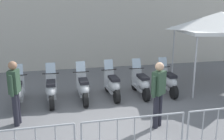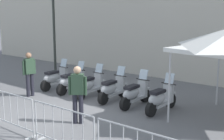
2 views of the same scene
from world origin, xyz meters
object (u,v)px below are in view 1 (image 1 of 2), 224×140
Objects in this scene: motorcycle_5 at (168,82)px; officer_near_row_end at (15,90)px; motorcycle_0 at (18,92)px; officer_mid_plaza at (158,91)px; motorcycle_2 at (83,88)px; canopy_tent at (220,22)px; motorcycle_3 at (113,85)px; motorcycle_1 at (51,90)px; motorcycle_4 at (141,83)px.

officer_near_row_end is at bearing -153.23° from motorcycle_5.
motorcycle_0 is 4.42m from officer_mid_plaza.
canopy_tent is at bearing 16.01° from motorcycle_2.
officer_mid_plaza reaches higher than motorcycle_2.
officer_near_row_end reaches higher than motorcycle_3.
motorcycle_1 and motorcycle_4 have the same top height.
motorcycle_5 is at bearing -158.37° from canopy_tent.
motorcycle_3 and motorcycle_4 have the same top height.
motorcycle_2 is 0.57× the size of canopy_tent.
canopy_tent is at bearing 16.00° from motorcycle_3.
canopy_tent is at bearing 18.33° from motorcycle_4.
motorcycle_0 and motorcycle_4 have the same top height.
motorcycle_4 is at bearing 11.30° from motorcycle_0.
motorcycle_2 is 1.00× the size of motorcycle_3.
motorcycle_2 is at bearing -163.99° from canopy_tent.
canopy_tent is (6.11, 1.65, 2.06)m from motorcycle_1.
motorcycle_5 is at bearing 70.24° from officer_mid_plaza.
motorcycle_2 is 2.05m from motorcycle_4.
canopy_tent reaches higher than officer_mid_plaza.
motorcycle_4 is at bearing 91.56° from officer_mid_plaza.
motorcycle_1 is at bearing -168.33° from motorcycle_4.
officer_near_row_end is (-2.62, -1.99, 0.53)m from motorcycle_3.
motorcycle_1 is (1.00, 0.18, 0.00)m from motorcycle_0.
officer_mid_plaza reaches higher than motorcycle_4.
officer_near_row_end is 7.60m from canopy_tent.
motorcycle_2 is 1.03m from motorcycle_3.
officer_mid_plaza reaches higher than motorcycle_0.
canopy_tent is at bearing 25.21° from officer_near_row_end.
motorcycle_0 is at bearing -168.76° from motorcycle_5.
canopy_tent reaches higher than motorcycle_3.
motorcycle_4 is at bearing 12.32° from motorcycle_2.
canopy_tent is at bearing 21.63° from motorcycle_5.
motorcycle_0 is at bearing 106.02° from officer_near_row_end.
motorcycle_2 is 5.70m from canopy_tent.
motorcycle_4 is (3.01, 0.62, 0.00)m from motorcycle_1.
motorcycle_4 is 4.25m from officer_near_row_end.
officer_near_row_end is (-4.63, -2.34, 0.53)m from motorcycle_5.
motorcycle_3 is 1.00× the size of motorcycle_4.
motorcycle_5 is 2.82m from officer_mid_plaza.
motorcycle_3 is 0.99× the size of motorcycle_5.
motorcycle_0 and motorcycle_1 have the same top height.
officer_near_row_end is 3.71m from officer_mid_plaza.
motorcycle_3 is 2.56m from officer_mid_plaza.
motorcycle_0 is 0.99× the size of officer_near_row_end.
motorcycle_1 is at bearing 10.18° from motorcycle_0.
officer_mid_plaza reaches higher than motorcycle_1.
motorcycle_4 is 3.87m from canopy_tent.
motorcycle_3 is (3.00, 0.65, 0.00)m from motorcycle_0.
motorcycle_1 is 1.00× the size of motorcycle_2.
motorcycle_4 is 1.02m from motorcycle_5.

